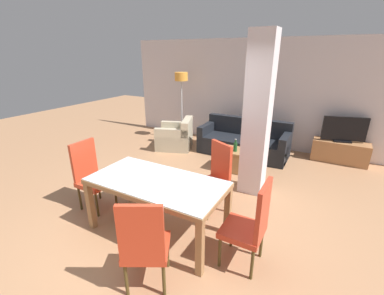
{
  "coord_description": "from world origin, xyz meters",
  "views": [
    {
      "loc": [
        1.86,
        -2.39,
        2.35
      ],
      "look_at": [
        0.0,
        0.96,
        0.93
      ],
      "focal_mm": 24.0,
      "sensor_mm": 36.0,
      "label": 1
    }
  ],
  "objects_px": {
    "armchair": "(176,137)",
    "bottle": "(235,147)",
    "dining_chair_head_right": "(251,223)",
    "dining_chair_head_left": "(91,174)",
    "tv_screen": "(344,130)",
    "dining_chair_near_right": "(144,243)",
    "coffee_table": "(234,159)",
    "dining_table": "(157,191)",
    "dining_chair_far_right": "(215,176)",
    "tv_stand": "(340,152)",
    "sofa": "(244,143)",
    "floor_lamp": "(181,83)"
  },
  "relations": [
    {
      "from": "armchair",
      "to": "bottle",
      "type": "xyz_separation_m",
      "value": [
        1.85,
        -0.65,
        0.28
      ]
    },
    {
      "from": "dining_chair_head_right",
      "to": "bottle",
      "type": "relative_size",
      "value": 4.12
    },
    {
      "from": "dining_chair_head_left",
      "to": "bottle",
      "type": "bearing_deg",
      "value": 146.48
    },
    {
      "from": "tv_screen",
      "to": "dining_chair_near_right",
      "type": "bearing_deg",
      "value": 55.24
    },
    {
      "from": "dining_chair_head_right",
      "to": "coffee_table",
      "type": "height_order",
      "value": "dining_chair_head_right"
    },
    {
      "from": "dining_chair_head_right",
      "to": "coffee_table",
      "type": "bearing_deg",
      "value": 24.21
    },
    {
      "from": "dining_table",
      "to": "bottle",
      "type": "height_order",
      "value": "dining_table"
    },
    {
      "from": "dining_chair_far_right",
      "to": "dining_table",
      "type": "bearing_deg",
      "value": 90.0
    },
    {
      "from": "armchair",
      "to": "coffee_table",
      "type": "relative_size",
      "value": 1.8
    },
    {
      "from": "armchair",
      "to": "tv_stand",
      "type": "distance_m",
      "value": 3.89
    },
    {
      "from": "dining_chair_head_right",
      "to": "armchair",
      "type": "xyz_separation_m",
      "value": [
        -2.88,
        2.96,
        -0.3
      ]
    },
    {
      "from": "dining_chair_head_left",
      "to": "coffee_table",
      "type": "height_order",
      "value": "dining_chair_head_left"
    },
    {
      "from": "sofa",
      "to": "armchair",
      "type": "xyz_separation_m",
      "value": [
        -1.69,
        -0.42,
        -0.01
      ]
    },
    {
      "from": "bottle",
      "to": "coffee_table",
      "type": "bearing_deg",
      "value": 122.15
    },
    {
      "from": "armchair",
      "to": "dining_chair_near_right",
      "type": "bearing_deg",
      "value": -172.79
    },
    {
      "from": "tv_stand",
      "to": "dining_table",
      "type": "bearing_deg",
      "value": -118.6
    },
    {
      "from": "dining_chair_head_left",
      "to": "floor_lamp",
      "type": "bearing_deg",
      "value": -171.39
    },
    {
      "from": "dining_chair_far_right",
      "to": "dining_chair_head_left",
      "type": "height_order",
      "value": "same"
    },
    {
      "from": "dining_table",
      "to": "dining_chair_near_right",
      "type": "relative_size",
      "value": 1.67
    },
    {
      "from": "dining_table",
      "to": "floor_lamp",
      "type": "bearing_deg",
      "value": 116.6
    },
    {
      "from": "dining_table",
      "to": "dining_chair_head_right",
      "type": "distance_m",
      "value": 1.28
    },
    {
      "from": "coffee_table",
      "to": "sofa",
      "type": "bearing_deg",
      "value": 96.4
    },
    {
      "from": "dining_chair_head_left",
      "to": "tv_stand",
      "type": "distance_m",
      "value": 5.26
    },
    {
      "from": "armchair",
      "to": "coffee_table",
      "type": "xyz_separation_m",
      "value": [
        1.8,
        -0.57,
        -0.04
      ]
    },
    {
      "from": "bottle",
      "to": "dining_table",
      "type": "bearing_deg",
      "value": -96.28
    },
    {
      "from": "tv_stand",
      "to": "tv_screen",
      "type": "bearing_deg",
      "value": 0.0
    },
    {
      "from": "dining_chair_head_left",
      "to": "bottle",
      "type": "height_order",
      "value": "dining_chair_head_left"
    },
    {
      "from": "sofa",
      "to": "floor_lamp",
      "type": "distance_m",
      "value": 2.34
    },
    {
      "from": "dining_table",
      "to": "coffee_table",
      "type": "xyz_separation_m",
      "value": [
        0.21,
        2.39,
        -0.39
      ]
    },
    {
      "from": "sofa",
      "to": "tv_stand",
      "type": "distance_m",
      "value": 2.14
    },
    {
      "from": "tv_stand",
      "to": "tv_screen",
      "type": "height_order",
      "value": "tv_screen"
    },
    {
      "from": "dining_table",
      "to": "tv_screen",
      "type": "bearing_deg",
      "value": 61.4
    },
    {
      "from": "dining_chair_far_right",
      "to": "sofa",
      "type": "distance_m",
      "value": 2.55
    },
    {
      "from": "coffee_table",
      "to": "tv_stand",
      "type": "relative_size",
      "value": 0.53
    },
    {
      "from": "dining_chair_head_left",
      "to": "coffee_table",
      "type": "distance_m",
      "value": 2.84
    },
    {
      "from": "coffee_table",
      "to": "floor_lamp",
      "type": "relative_size",
      "value": 0.33
    },
    {
      "from": "dining_chair_head_right",
      "to": "armchair",
      "type": "distance_m",
      "value": 4.14
    },
    {
      "from": "dining_chair_near_right",
      "to": "coffee_table",
      "type": "relative_size",
      "value": 1.78
    },
    {
      "from": "armchair",
      "to": "tv_screen",
      "type": "relative_size",
      "value": 1.24
    },
    {
      "from": "dining_chair_far_right",
      "to": "tv_screen",
      "type": "height_order",
      "value": "dining_chair_far_right"
    },
    {
      "from": "tv_stand",
      "to": "dining_chair_head_right",
      "type": "bearing_deg",
      "value": -102.48
    },
    {
      "from": "dining_table",
      "to": "sofa",
      "type": "distance_m",
      "value": 3.4
    },
    {
      "from": "tv_screen",
      "to": "floor_lamp",
      "type": "height_order",
      "value": "floor_lamp"
    },
    {
      "from": "dining_chair_near_right",
      "to": "coffee_table",
      "type": "bearing_deg",
      "value": 65.66
    },
    {
      "from": "tv_screen",
      "to": "floor_lamp",
      "type": "bearing_deg",
      "value": -10.86
    },
    {
      "from": "dining_chair_near_right",
      "to": "dining_chair_head_right",
      "type": "xyz_separation_m",
      "value": [
        0.83,
        0.83,
        0.0
      ]
    },
    {
      "from": "coffee_table",
      "to": "dining_chair_near_right",
      "type": "bearing_deg",
      "value": -85.67
    },
    {
      "from": "coffee_table",
      "to": "floor_lamp",
      "type": "height_order",
      "value": "floor_lamp"
    },
    {
      "from": "dining_chair_near_right",
      "to": "tv_stand",
      "type": "xyz_separation_m",
      "value": [
        1.71,
        4.79,
        -0.33
      ]
    },
    {
      "from": "dining_chair_far_right",
      "to": "dining_chair_near_right",
      "type": "relative_size",
      "value": 1.0
    }
  ]
}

